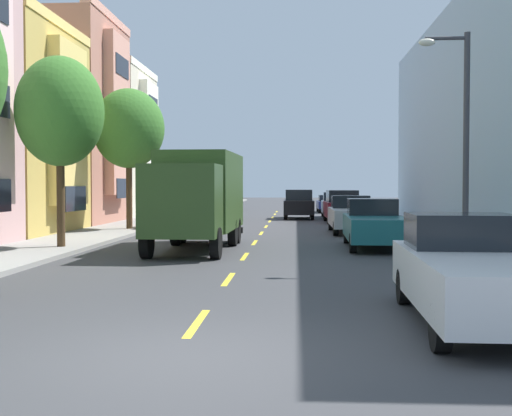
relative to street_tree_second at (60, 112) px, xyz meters
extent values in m
plane|color=#38383A|center=(6.40, 16.48, -4.71)|extent=(160.00, 160.00, 0.00)
cube|color=gray|center=(-0.70, 14.48, -4.64)|extent=(3.20, 120.00, 0.14)
cube|color=gray|center=(13.50, 14.48, -4.64)|extent=(3.20, 120.00, 0.14)
cube|color=yellow|center=(6.40, -11.52, -4.71)|extent=(0.14, 2.20, 0.01)
cube|color=yellow|center=(6.40, -6.52, -4.71)|extent=(0.14, 2.20, 0.01)
cube|color=yellow|center=(6.40, -1.52, -4.71)|extent=(0.14, 2.20, 0.01)
cube|color=yellow|center=(6.40, 3.48, -4.71)|extent=(0.14, 2.20, 0.01)
cube|color=yellow|center=(6.40, 8.48, -4.71)|extent=(0.14, 2.20, 0.01)
cube|color=yellow|center=(6.40, 13.48, -4.71)|extent=(0.14, 2.20, 0.01)
cube|color=yellow|center=(6.40, 18.48, -4.71)|extent=(0.14, 2.20, 0.01)
cube|color=yellow|center=(6.40, 23.48, -4.71)|extent=(0.14, 2.20, 0.01)
cube|color=yellow|center=(6.40, 28.48, -4.71)|extent=(0.14, 2.20, 0.01)
cube|color=yellow|center=(6.40, 33.48, -4.71)|extent=(0.14, 2.20, 0.01)
cube|color=#F9D572|center=(-2.55, 6.69, 4.60)|extent=(0.60, 7.86, 0.44)
cube|color=#F9D572|center=(-2.02, 6.69, 0.20)|extent=(0.55, 3.54, 7.09)
cube|color=#1E232D|center=(-1.73, 6.69, -3.08)|extent=(0.04, 2.69, 1.10)
cube|color=#1E232D|center=(-1.73, 6.69, -0.35)|extent=(0.04, 2.69, 1.10)
cube|color=#1E232D|center=(-1.73, 6.69, 2.38)|extent=(0.04, 2.69, 1.10)
cube|color=#B27560|center=(-7.79, 14.74, 0.98)|extent=(10.98, 7.86, 11.38)
cube|color=#E19B83|center=(-2.55, 14.74, 6.89)|extent=(0.60, 7.86, 0.44)
cube|color=#E19B83|center=(-2.02, 14.74, 1.43)|extent=(0.55, 3.54, 8.88)
cube|color=#1E232D|center=(-1.73, 14.74, -2.66)|extent=(0.04, 2.69, 1.10)
cube|color=#1E232D|center=(-1.73, 14.74, 0.75)|extent=(0.04, 2.69, 1.10)
cube|color=#1E232D|center=(-1.73, 14.74, 4.17)|extent=(0.04, 2.69, 1.10)
cube|color=beige|center=(-9.09, 22.80, 0.22)|extent=(13.58, 7.86, 9.87)
cube|color=white|center=(-2.55, 22.80, 5.38)|extent=(0.60, 7.86, 0.44)
cube|color=white|center=(-2.02, 22.80, 0.62)|extent=(0.55, 3.54, 7.70)
cube|color=#1E232D|center=(-1.73, 22.80, -2.94)|extent=(0.04, 2.69, 1.10)
cube|color=#1E232D|center=(-1.73, 22.80, 0.03)|extent=(0.04, 2.69, 1.10)
cube|color=#1E232D|center=(-1.73, 22.80, 2.99)|extent=(0.04, 2.69, 1.10)
cylinder|color=#47331E|center=(0.00, 0.00, -2.97)|extent=(0.27, 0.27, 3.20)
ellipsoid|color=#387028|center=(0.00, 0.00, 0.02)|extent=(2.97, 2.97, 3.73)
cylinder|color=#47331E|center=(0.00, 9.29, -2.88)|extent=(0.29, 0.29, 3.38)
ellipsoid|color=#387028|center=(0.00, 9.29, 0.23)|extent=(3.41, 3.41, 3.81)
cylinder|color=#38383D|center=(12.50, -4.19, -1.51)|extent=(0.16, 0.16, 6.12)
cylinder|color=#38383D|center=(11.95, -4.19, 1.40)|extent=(1.10, 0.10, 0.10)
ellipsoid|color=silver|center=(11.45, -4.19, 1.30)|extent=(0.44, 0.28, 0.20)
cube|color=#2D471E|center=(4.62, 1.60, -2.70)|extent=(2.52, 5.52, 2.71)
cube|color=#2D471E|center=(4.54, -2.28, -2.95)|extent=(2.35, 1.95, 2.20)
cube|color=black|center=(4.52, -3.18, -2.47)|extent=(2.02, 0.12, 0.97)
cube|color=black|center=(4.68, 4.25, -4.28)|extent=(2.40, 0.21, 0.24)
cylinder|color=black|center=(3.48, -2.31, -4.23)|extent=(0.30, 0.97, 0.96)
cylinder|color=black|center=(5.60, -2.35, -4.23)|extent=(0.30, 0.97, 0.96)
cylinder|color=black|center=(3.60, 3.16, -4.23)|extent=(0.30, 0.97, 0.96)
cylinder|color=black|center=(5.72, 3.11, -4.23)|extent=(0.30, 0.97, 0.96)
cylinder|color=black|center=(3.57, 2.06, -4.23)|extent=(0.30, 0.97, 0.96)
cylinder|color=black|center=(5.69, 2.01, -4.23)|extent=(0.30, 0.97, 0.96)
cube|color=#333338|center=(2.03, 36.46, -3.93)|extent=(1.98, 4.81, 0.90)
cube|color=black|center=(2.03, 36.46, -3.13)|extent=(1.73, 2.79, 0.70)
cylinder|color=black|center=(1.18, 34.82, -4.38)|extent=(0.22, 0.66, 0.66)
cylinder|color=black|center=(2.91, 34.83, -4.38)|extent=(0.22, 0.66, 0.66)
cylinder|color=black|center=(1.16, 38.09, -4.38)|extent=(0.22, 0.66, 0.66)
cylinder|color=black|center=(2.89, 38.10, -4.38)|extent=(0.22, 0.66, 0.66)
cube|color=#194C28|center=(1.97, 20.57, -4.07)|extent=(1.87, 4.72, 0.62)
cube|color=black|center=(1.97, 20.95, -3.49)|extent=(1.63, 2.84, 0.55)
cylinder|color=black|center=(1.15, 18.98, -4.38)|extent=(0.23, 0.66, 0.66)
cylinder|color=black|center=(2.75, 18.96, -4.38)|extent=(0.23, 0.66, 0.66)
cylinder|color=black|center=(1.19, 22.18, -4.38)|extent=(0.23, 0.66, 0.66)
cylinder|color=black|center=(2.79, 22.16, -4.38)|extent=(0.23, 0.66, 0.66)
cube|color=silver|center=(10.86, -11.41, -3.98)|extent=(2.14, 5.35, 0.80)
cube|color=black|center=(10.89, -10.24, -3.28)|extent=(1.80, 1.64, 0.60)
cylinder|color=black|center=(11.80, -9.63, -4.38)|extent=(0.24, 0.67, 0.66)
cylinder|color=black|center=(10.02, -9.58, -4.38)|extent=(0.24, 0.67, 0.66)
cylinder|color=black|center=(9.92, -13.19, -4.38)|extent=(0.24, 0.67, 0.66)
cube|color=#AD1E1E|center=(1.94, 11.28, -3.93)|extent=(1.96, 4.80, 0.90)
cube|color=black|center=(1.94, 11.28, -3.13)|extent=(1.72, 2.79, 0.70)
cylinder|color=black|center=(1.07, 9.65, -4.38)|extent=(0.22, 0.66, 0.66)
cylinder|color=black|center=(2.80, 9.65, -4.38)|extent=(0.22, 0.66, 0.66)
cylinder|color=black|center=(1.07, 12.92, -4.38)|extent=(0.22, 0.66, 0.66)
cylinder|color=black|center=(2.80, 12.92, -4.38)|extent=(0.22, 0.66, 0.66)
cube|color=#195B60|center=(10.80, 1.54, -3.98)|extent=(2.11, 5.34, 0.80)
cube|color=black|center=(10.82, 2.71, -3.28)|extent=(1.79, 1.63, 0.60)
cylinder|color=black|center=(11.72, 3.32, -4.38)|extent=(0.23, 0.66, 0.66)
cylinder|color=black|center=(9.95, 3.36, -4.38)|extent=(0.23, 0.66, 0.66)
cylinder|color=black|center=(11.65, -0.28, -4.38)|extent=(0.23, 0.66, 0.66)
cylinder|color=black|center=(9.87, -0.24, -4.38)|extent=(0.23, 0.66, 0.66)
cube|color=#7A9EC6|center=(10.80, 23.20, -3.98)|extent=(2.04, 5.31, 0.80)
cube|color=black|center=(10.81, 24.36, -3.28)|extent=(1.77, 1.60, 0.60)
cylinder|color=black|center=(11.71, 24.99, -4.38)|extent=(0.22, 0.66, 0.66)
cylinder|color=black|center=(9.93, 25.01, -4.38)|extent=(0.22, 0.66, 0.66)
cylinder|color=black|center=(11.68, 21.39, -4.38)|extent=(0.22, 0.66, 0.66)
cylinder|color=black|center=(9.90, 21.40, -4.38)|extent=(0.22, 0.66, 0.66)
cube|color=#B2B5BA|center=(10.63, 8.97, -3.98)|extent=(2.03, 5.31, 0.80)
cube|color=black|center=(10.62, 10.14, -3.28)|extent=(1.77, 1.60, 0.60)
cylinder|color=black|center=(11.51, 10.78, -4.38)|extent=(0.22, 0.66, 0.66)
cylinder|color=black|center=(9.73, 10.77, -4.38)|extent=(0.22, 0.66, 0.66)
cylinder|color=black|center=(11.53, 7.18, -4.38)|extent=(0.22, 0.66, 0.66)
cylinder|color=black|center=(9.75, 7.17, -4.38)|extent=(0.22, 0.66, 0.66)
cube|color=navy|center=(10.66, 32.15, -4.08)|extent=(1.84, 4.51, 0.60)
cube|color=black|center=(10.66, 31.93, -3.53)|extent=(1.60, 2.17, 0.50)
cylinder|color=black|center=(11.44, 33.69, -4.38)|extent=(0.23, 0.66, 0.66)
cylinder|color=black|center=(9.86, 33.68, -4.38)|extent=(0.23, 0.66, 0.66)
cylinder|color=black|center=(11.46, 30.63, -4.38)|extent=(0.23, 0.66, 0.66)
cylinder|color=black|center=(9.88, 30.62, -4.38)|extent=(0.23, 0.66, 0.66)
cube|color=maroon|center=(10.74, 17.57, -3.93)|extent=(2.03, 4.83, 0.90)
cube|color=black|center=(10.74, 17.57, -3.13)|extent=(1.76, 2.81, 0.70)
cylinder|color=black|center=(11.58, 19.22, -4.38)|extent=(0.23, 0.66, 0.66)
cylinder|color=black|center=(9.85, 19.19, -4.38)|extent=(0.23, 0.66, 0.66)
cylinder|color=black|center=(11.63, 15.95, -4.38)|extent=(0.23, 0.66, 0.66)
cylinder|color=black|center=(9.90, 15.93, -4.38)|extent=(0.23, 0.66, 0.66)
cube|color=black|center=(8.20, 22.07, -3.93)|extent=(1.95, 4.80, 0.90)
cube|color=black|center=(8.20, 22.07, -3.13)|extent=(1.72, 2.78, 0.70)
cylinder|color=black|center=(9.07, 23.70, -4.38)|extent=(0.22, 0.66, 0.66)
cylinder|color=black|center=(7.34, 23.70, -4.38)|extent=(0.22, 0.66, 0.66)
cylinder|color=black|center=(9.07, 20.43, -4.38)|extent=(0.22, 0.66, 0.66)
cylinder|color=black|center=(7.34, 20.43, -4.38)|extent=(0.22, 0.66, 0.66)
camera|label=1|loc=(7.99, -22.08, -2.48)|focal=46.49mm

